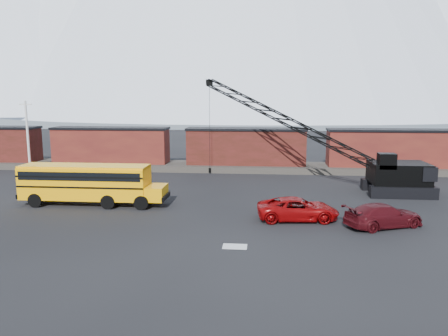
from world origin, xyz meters
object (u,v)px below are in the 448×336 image
object	(u,v)px
school_bus	(90,183)
red_pickup	(298,209)
maroon_suv	(383,215)
crawler_crane	(287,121)

from	to	relation	value
school_bus	red_pickup	bearing A→B (deg)	-9.70
school_bus	maroon_suv	size ratio (longest dim) A/B	2.18
maroon_suv	crawler_crane	world-z (taller)	crawler_crane
school_bus	crawler_crane	world-z (taller)	crawler_crane
school_bus	crawler_crane	bearing A→B (deg)	33.63
school_bus	maroon_suv	xyz separation A→B (m)	(21.56, -3.90, -1.02)
maroon_suv	school_bus	bearing A→B (deg)	56.14
school_bus	maroon_suv	distance (m)	21.93
red_pickup	crawler_crane	size ratio (longest dim) A/B	0.27
maroon_suv	crawler_crane	distance (m)	16.41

